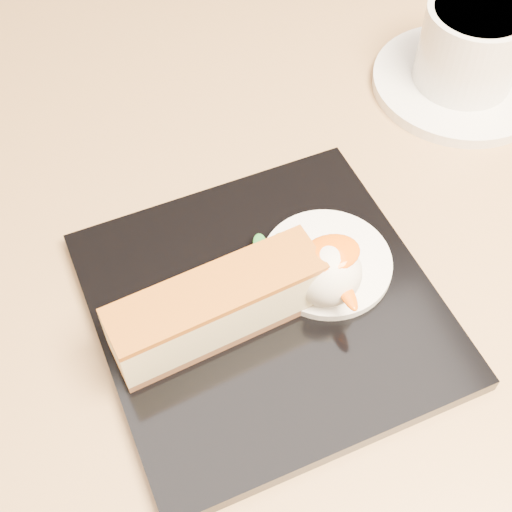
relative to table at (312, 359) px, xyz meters
name	(u,v)px	position (x,y,z in m)	size (l,w,h in m)	color
table	(312,359)	(0.00, 0.00, 0.00)	(0.80, 0.80, 0.72)	black
dessert_plate	(266,308)	(-0.06, -0.03, 0.16)	(0.22, 0.22, 0.01)	black
cheesecake	(217,307)	(-0.09, -0.03, 0.19)	(0.14, 0.06, 0.04)	brown
cream_smear	(327,263)	(-0.01, -0.01, 0.17)	(0.09, 0.09, 0.01)	white
ice_cream_scoop	(327,273)	(-0.02, -0.03, 0.19)	(0.05, 0.05, 0.05)	white
mango_sauce	(331,253)	(-0.01, -0.03, 0.21)	(0.04, 0.03, 0.01)	#F86107
mint_sprig	(274,243)	(-0.04, 0.01, 0.17)	(0.04, 0.03, 0.00)	#297E2F
saucer	(460,83)	(0.18, 0.13, 0.16)	(0.15, 0.15, 0.01)	white
coffee_cup	(473,43)	(0.18, 0.13, 0.20)	(0.11, 0.08, 0.07)	white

